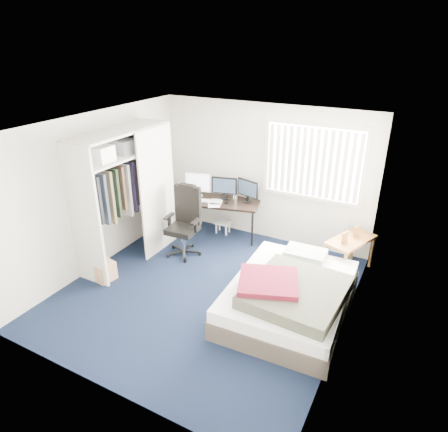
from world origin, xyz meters
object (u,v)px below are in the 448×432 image
office_chair (185,228)px  bed (289,295)px  desk (221,198)px  nightstand (351,243)px

office_chair → bed: bearing=-19.4°
desk → office_chair: size_ratio=1.28×
desk → office_chair: 0.96m
desk → office_chair: bearing=-104.4°
desk → nightstand: size_ratio=1.64×
office_chair → nightstand: 2.77m
desk → bed: bearing=-40.2°
desk → bed: size_ratio=0.74×
office_chair → bed: office_chair is taller
desk → nightstand: bearing=-4.3°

